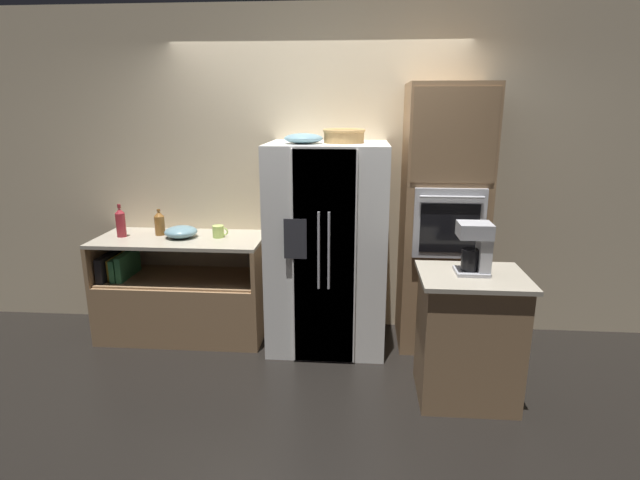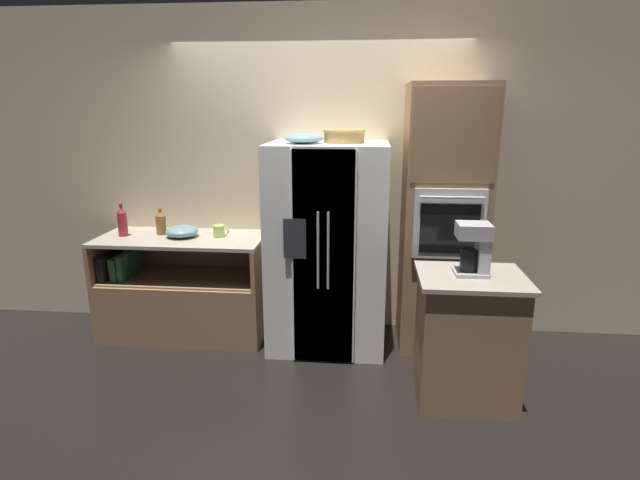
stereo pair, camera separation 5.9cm
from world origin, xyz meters
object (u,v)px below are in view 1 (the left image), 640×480
Objects in this scene: wall_oven at (443,220)px; mixing_bowl at (181,232)px; bottle_short at (121,222)px; coffee_maker at (477,246)px; wicker_basket at (344,135)px; bottle_tall at (160,223)px; fruit_bowl at (304,138)px; refrigerator at (327,247)px; mug at (219,232)px.

wall_oven reaches higher than mixing_bowl.
coffee_maker is (2.81, -0.79, 0.07)m from bottle_short.
coffee_maker is (2.29, -0.81, 0.15)m from mixing_bowl.
wall_oven reaches higher than wicker_basket.
bottle_tall is at bearing 161.56° from mixing_bowl.
bottle_tall is at bearing 170.47° from fruit_bowl.
wicker_basket is 1.61m from mixing_bowl.
wicker_basket is 0.96× the size of coffee_maker.
mixing_bowl is at bearing 177.04° from refrigerator.
mug is 0.39× the size of coffee_maker.
bottle_short is (-1.60, 0.13, -0.72)m from fruit_bowl.
wall_oven is 7.56× the size of bottle_short.
refrigerator is 0.79× the size of wall_oven.
bottle_short is at bearing -178.46° from mixing_bowl.
mug is 0.49× the size of mixing_bowl.
coffee_maker is at bearing -35.70° from refrigerator.
fruit_bowl is at bearing -161.82° from wicker_basket.
refrigerator is 1.79m from bottle_short.
coffee_maker is at bearing -19.33° from bottle_tall.
fruit_bowl is 2.20× the size of mug.
coffee_maker reaches higher than bottle_tall.
mixing_bowl is (-1.38, 0.04, -0.82)m from wicker_basket.
fruit_bowl is 1.76m from bottle_short.
wicker_basket is at bearing 139.94° from coffee_maker.
coffee_maker reaches higher than mixing_bowl.
bottle_short is at bearing -177.18° from mug.
bottle_tall is (-1.60, 0.12, -0.76)m from wicker_basket.
mug is at bearing 174.37° from refrigerator.
fruit_bowl is 1.08× the size of mixing_bowl.
refrigerator reaches higher than bottle_tall.
bottle_short is 0.82× the size of coffee_maker.
mug is at bearing 176.11° from wicker_basket.
wall_oven is at bearing 8.55° from fruit_bowl.
fruit_bowl is at bearing 151.40° from coffee_maker.
bottle_tall is 1.69× the size of mug.
wicker_basket reaches higher than fruit_bowl.
wicker_basket is at bearing -175.25° from wall_oven.
mug is 0.32m from mixing_bowl.
mug is at bearing 2.82° from bottle_short.
wall_oven reaches higher than bottle_tall.
fruit_bowl is (-1.12, -0.17, 0.66)m from wall_oven.
bottle_short is at bearing 164.23° from coffee_maker.
fruit_bowl is at bearing -171.45° from wall_oven.
bottle_tall is 2.65m from coffee_maker.
wicker_basket is 1.17× the size of bottle_short.
wall_oven reaches higher than refrigerator.
bottle_short is at bearing 178.36° from refrigerator.
mug is (-0.94, 0.09, 0.09)m from refrigerator.
bottle_tall is (-1.47, 0.14, 0.15)m from refrigerator.
fruit_bowl is 1.35m from mixing_bowl.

